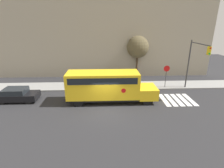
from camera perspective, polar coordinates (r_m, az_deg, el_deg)
ground_plane at (r=16.80m, az=-1.98°, el=-8.43°), size 60.00×60.00×0.00m
sidewalk_strip at (r=22.73m, az=-2.15°, el=-0.61°), size 44.00×3.00×0.15m
building_backdrop at (r=27.93m, az=-2.41°, el=15.53°), size 32.00×4.00×11.94m
crosswalk_stripes at (r=20.14m, az=20.47°, el=-4.81°), size 3.30×3.20×0.01m
school_bus at (r=17.86m, az=-1.79°, el=-0.40°), size 9.14×2.57×3.17m
parked_car at (r=20.82m, az=-28.46°, el=-3.10°), size 4.04×1.86×1.41m
stop_sign at (r=22.63m, az=17.29°, el=3.39°), size 0.75×0.10×2.91m
traffic_light at (r=21.94m, az=25.31°, el=7.40°), size 0.28×3.97×5.98m
tree_near_sidewalk at (r=26.03m, az=8.39°, el=11.82°), size 3.19×3.19×6.13m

